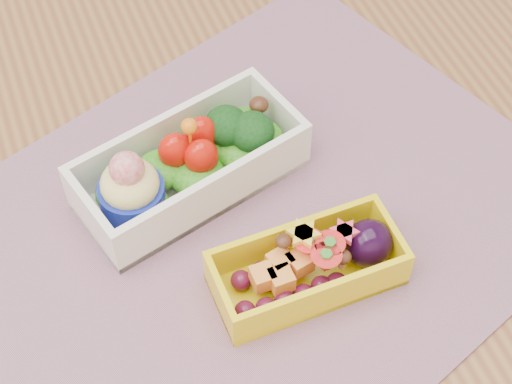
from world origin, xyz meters
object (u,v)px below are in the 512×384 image
object	(u,v)px
table	(209,269)
placemat	(250,227)
bento_yellow	(311,266)
bento_white	(189,165)

from	to	relation	value
table	placemat	distance (m)	0.11
table	bento_yellow	size ratio (longest dim) A/B	8.09
bento_white	bento_yellow	bearing A→B (deg)	-79.87
placemat	bento_white	bearing A→B (deg)	118.70
table	bento_white	world-z (taller)	bento_white
table	bento_yellow	world-z (taller)	bento_yellow
table	placemat	size ratio (longest dim) A/B	2.36
table	bento_white	bearing A→B (deg)	96.72
table	bento_white	size ratio (longest dim) A/B	5.78
placemat	bento_white	world-z (taller)	bento_white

